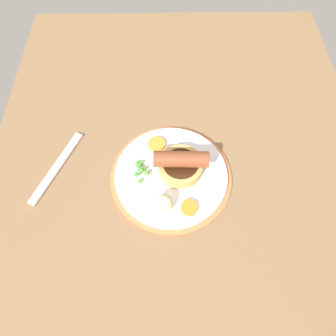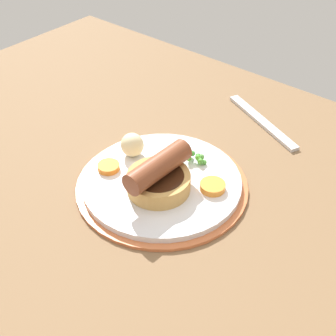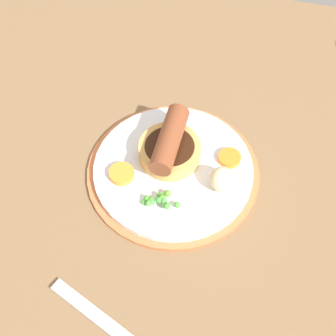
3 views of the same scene
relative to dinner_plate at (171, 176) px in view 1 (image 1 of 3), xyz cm
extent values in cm
cube|color=brown|center=(-1.45, -1.89, -2.07)|extent=(110.00, 80.00, 3.00)
cylinder|color=#CC6B3D|center=(0.00, 0.00, -0.32)|extent=(24.55, 24.55, 0.50)
cylinder|color=silver|center=(0.00, 0.00, 0.13)|extent=(22.59, 22.59, 1.40)
cylinder|color=tan|center=(0.98, -2.15, 2.05)|extent=(8.81, 8.81, 2.42)
cylinder|color=#33190C|center=(0.98, -2.15, 3.11)|extent=(7.05, 7.05, 0.30)
cylinder|color=brown|center=(0.98, -2.15, 4.83)|extent=(3.45, 10.54, 3.14)
sphere|color=#579A2C|center=(-0.28, 4.80, 1.67)|extent=(0.99, 0.99, 0.99)
sphere|color=#4A9643|center=(-0.15, 6.22, 2.08)|extent=(0.84, 0.84, 0.84)
sphere|color=#50A234|center=(1.78, 6.27, 1.63)|extent=(0.81, 0.81, 0.81)
sphere|color=#589532|center=(0.19, 5.83, 2.01)|extent=(0.92, 0.92, 0.92)
sphere|color=#4D9F34|center=(2.23, 6.08, 1.51)|extent=(0.91, 0.91, 0.91)
sphere|color=green|center=(0.67, 5.30, 1.71)|extent=(0.76, 0.76, 0.76)
sphere|color=#549B42|center=(1.81, 6.84, 1.66)|extent=(0.88, 0.88, 0.88)
sphere|color=green|center=(1.57, 6.35, 1.73)|extent=(0.85, 0.85, 0.85)
sphere|color=green|center=(-0.69, 6.86, 1.96)|extent=(0.90, 0.90, 0.90)
sphere|color=green|center=(-1.95, 6.12, 1.51)|extent=(0.88, 0.88, 0.88)
sphere|color=#489236|center=(-0.68, 6.90, 1.95)|extent=(0.88, 0.88, 0.88)
sphere|color=green|center=(0.56, 6.28, 2.05)|extent=(0.84, 0.84, 0.84)
sphere|color=green|center=(1.36, 6.63, 1.78)|extent=(0.79, 0.79, 0.79)
sphere|color=#4C9E38|center=(2.56, 6.56, 1.21)|extent=(0.75, 0.75, 0.75)
ellipsoid|color=beige|center=(-7.12, 1.54, 2.66)|extent=(4.34, 4.29, 3.65)
cylinder|color=orange|center=(-7.44, -3.23, 1.25)|extent=(3.66, 3.66, 0.84)
cylinder|color=orange|center=(6.70, 2.89, 1.30)|extent=(3.90, 3.90, 0.93)
cube|color=silver|center=(2.44, 23.49, -0.27)|extent=(17.10, 8.75, 0.60)
camera|label=1|loc=(-27.78, 0.99, 53.66)|focal=32.00mm
camera|label=2|loc=(32.93, -38.19, 43.83)|focal=50.00mm
camera|label=3|loc=(-9.45, 43.81, 65.80)|focal=60.00mm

